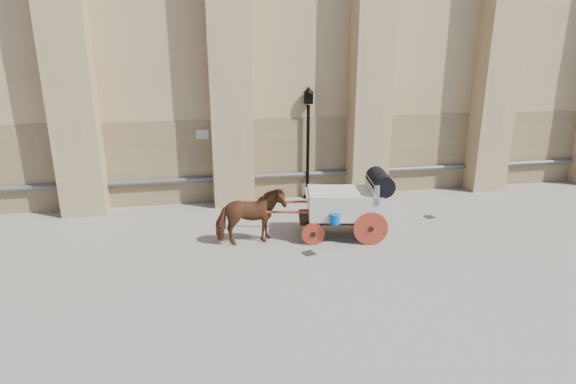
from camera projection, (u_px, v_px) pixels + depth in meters
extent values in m
plane|color=gray|center=(279.00, 239.00, 13.03)|extent=(90.00, 90.00, 0.00)
cube|color=#8F7C51|center=(312.00, 157.00, 16.89)|extent=(44.00, 0.35, 3.00)
cylinder|color=#59595B|center=(313.00, 174.00, 16.80)|extent=(42.00, 0.18, 0.18)
cube|color=beige|center=(202.00, 134.00, 15.68)|extent=(0.42, 0.04, 0.32)
imported|color=brown|center=(250.00, 217.00, 12.49)|extent=(1.99, 1.09, 1.61)
cube|color=black|center=(339.00, 217.00, 13.11)|extent=(2.52, 1.50, 0.13)
cube|color=beige|center=(344.00, 203.00, 12.99)|extent=(2.25, 1.71, 0.75)
cube|color=beige|center=(372.00, 189.00, 12.87)|extent=(0.42, 1.34, 0.59)
cube|color=beige|center=(312.00, 194.00, 12.91)|extent=(0.59, 1.23, 0.11)
cylinder|color=black|center=(380.00, 182.00, 12.81)|extent=(0.85, 1.43, 0.60)
cylinder|color=#A93420|center=(371.00, 229.00, 12.51)|extent=(0.96, 0.25, 0.96)
cylinder|color=#A93420|center=(363.00, 213.00, 13.78)|extent=(0.96, 0.25, 0.96)
cylinder|color=#A93420|center=(313.00, 234.00, 12.55)|extent=(0.64, 0.19, 0.64)
cylinder|color=#A93420|center=(311.00, 218.00, 13.82)|extent=(0.64, 0.19, 0.64)
cylinder|color=#A93420|center=(279.00, 212.00, 12.55)|extent=(2.53, 0.57, 0.07)
cylinder|color=#A93420|center=(279.00, 202.00, 13.47)|extent=(2.53, 0.57, 0.07)
cylinder|color=blue|center=(335.00, 219.00, 12.33)|extent=(0.28, 0.28, 0.28)
cylinder|color=black|center=(308.00, 153.00, 16.45)|extent=(0.12, 0.12, 3.46)
cone|color=black|center=(307.00, 193.00, 16.89)|extent=(0.35, 0.35, 0.35)
cube|color=black|center=(308.00, 98.00, 15.89)|extent=(0.27, 0.27, 0.40)
cone|color=black|center=(309.00, 90.00, 15.81)|extent=(0.38, 0.38, 0.23)
cube|color=black|center=(309.00, 253.00, 12.07)|extent=(0.40, 0.40, 0.01)
cube|color=black|center=(429.00, 217.00, 14.85)|extent=(0.37, 0.37, 0.01)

